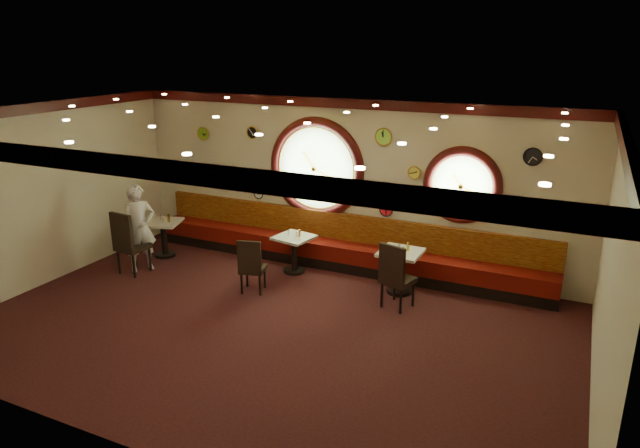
{
  "coord_description": "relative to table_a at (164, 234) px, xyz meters",
  "views": [
    {
      "loc": [
        4.04,
        -6.76,
        4.17
      ],
      "look_at": [
        0.5,
        0.8,
        1.5
      ],
      "focal_mm": 32.0,
      "sensor_mm": 36.0,
      "label": 1
    }
  ],
  "objects": [
    {
      "name": "wall_front",
      "position": [
        3.45,
        -4.77,
        1.13
      ],
      "size": [
        9.0,
        0.02,
        3.2
      ],
      "primitive_type": "cube",
      "color": "beige",
      "rests_on": "floor"
    },
    {
      "name": "condiment_c_salt",
      "position": [
        4.84,
        0.33,
        0.36
      ],
      "size": [
        0.04,
        0.04,
        0.11
      ],
      "primitive_type": "cylinder",
      "color": "silver",
      "rests_on": "table_c"
    },
    {
      "name": "wall_clock_4",
      "position": [
        1.55,
        1.19,
        0.73
      ],
      "size": [
        0.2,
        0.03,
        0.2
      ],
      "primitive_type": "cylinder",
      "rotation": [
        1.57,
        0.0,
        0.0
      ],
      "color": "white",
      "rests_on": "wall_back"
    },
    {
      "name": "porthole_left_frame",
      "position": [
        2.85,
        1.21,
        1.38
      ],
      "size": [
        1.98,
        0.18,
        1.98
      ],
      "primitive_type": "torus",
      "rotation": [
        1.57,
        0.0,
        0.0
      ],
      "color": "#370A0A",
      "rests_on": "wall_back"
    },
    {
      "name": "porthole_right_glass",
      "position": [
        5.65,
        1.22,
        1.33
      ],
      "size": [
        1.1,
        0.02,
        1.1
      ],
      "primitive_type": "cylinder",
      "rotation": [
        1.57,
        0.0,
        0.0
      ],
      "color": "#91BE72",
      "rests_on": "wall_back"
    },
    {
      "name": "wall_clock_5",
      "position": [
        1.45,
        1.19,
        1.98
      ],
      "size": [
        0.24,
        0.03,
        0.24
      ],
      "primitive_type": "cylinder",
      "rotation": [
        1.57,
        0.0,
        0.0
      ],
      "color": "black",
      "rests_on": "wall_back"
    },
    {
      "name": "waiter",
      "position": [
        0.09,
        -0.75,
        0.37
      ],
      "size": [
        0.68,
        0.73,
        1.67
      ],
      "primitive_type": "imported",
      "rotation": [
        0.0,
        0.0,
        0.96
      ],
      "color": "silver",
      "rests_on": "floor"
    },
    {
      "name": "molding_right",
      "position": [
        7.9,
        -1.77,
        2.64
      ],
      "size": [
        0.1,
        6.0,
        0.18
      ],
      "primitive_type": "cube",
      "color": "#370A0A",
      "rests_on": "wall_back"
    },
    {
      "name": "chair_c",
      "position": [
        4.99,
        -0.34,
        0.18
      ],
      "size": [
        0.58,
        0.58,
        0.69
      ],
      "rotation": [
        0.0,
        0.0,
        -0.28
      ],
      "color": "black",
      "rests_on": "floor"
    },
    {
      "name": "wall_clock_7",
      "position": [
        4.2,
        1.19,
        2.08
      ],
      "size": [
        0.3,
        0.03,
        0.3
      ],
      "primitive_type": "cylinder",
      "rotation": [
        1.57,
        0.0,
        0.0
      ],
      "color": "#94E447",
      "rests_on": "wall_back"
    },
    {
      "name": "condiment_b_salt",
      "position": [
        2.67,
        0.39,
        0.29
      ],
      "size": [
        0.03,
        0.03,
        0.09
      ],
      "primitive_type": "cylinder",
      "color": "silver",
      "rests_on": "table_b"
    },
    {
      "name": "wall_back",
      "position": [
        3.45,
        1.23,
        1.13
      ],
      "size": [
        9.0,
        0.02,
        3.2
      ],
      "primitive_type": "cube",
      "color": "beige",
      "rests_on": "floor"
    },
    {
      "name": "condiment_a_salt",
      "position": [
        -0.07,
        0.04,
        0.33
      ],
      "size": [
        0.04,
        0.04,
        0.11
      ],
      "primitive_type": "cylinder",
      "color": "#BABABF",
      "rests_on": "table_a"
    },
    {
      "name": "wall_clock_8",
      "position": [
        6.75,
        1.19,
        1.93
      ],
      "size": [
        0.28,
        0.03,
        0.28
      ],
      "primitive_type": "cylinder",
      "rotation": [
        1.57,
        0.0,
        0.0
      ],
      "color": "black",
      "rests_on": "wall_back"
    },
    {
      "name": "porthole_left_glass",
      "position": [
        2.85,
        1.22,
        1.38
      ],
      "size": [
        1.66,
        0.02,
        1.66
      ],
      "primitive_type": "cylinder",
      "rotation": [
        1.57,
        0.0,
        0.0
      ],
      "color": "#91BE72",
      "rests_on": "wall_back"
    },
    {
      "name": "condiment_c_bottle",
      "position": [
        4.98,
        0.36,
        0.38
      ],
      "size": [
        0.05,
        0.05,
        0.16
      ],
      "primitive_type": "cylinder",
      "color": "yellow",
      "rests_on": "table_c"
    },
    {
      "name": "condiment_b_pepper",
      "position": [
        2.84,
        0.37,
        0.3
      ],
      "size": [
        0.03,
        0.03,
        0.09
      ],
      "primitive_type": "cylinder",
      "color": "silver",
      "rests_on": "table_b"
    },
    {
      "name": "banquette_base",
      "position": [
        3.45,
        0.95,
        -0.37
      ],
      "size": [
        8.0,
        0.55,
        0.2
      ],
      "primitive_type": "cube",
      "color": "black",
      "rests_on": "floor"
    },
    {
      "name": "chair_b",
      "position": [
        2.56,
        -0.8,
        0.1
      ],
      "size": [
        0.51,
        0.51,
        0.61
      ],
      "rotation": [
        0.0,
        0.0,
        0.26
      ],
      "color": "black",
      "rests_on": "floor"
    },
    {
      "name": "wall_clock_2",
      "position": [
        0.25,
        1.19,
        1.88
      ],
      "size": [
        0.26,
        0.03,
        0.26
      ],
      "primitive_type": "cylinder",
      "rotation": [
        1.57,
        0.0,
        0.0
      ],
      "color": "#73B323",
      "rests_on": "wall_back"
    },
    {
      "name": "porthole_right_ring",
      "position": [
        5.65,
        1.18,
        1.33
      ],
      "size": [
        1.09,
        0.03,
        1.09
      ],
      "primitive_type": "torus",
      "rotation": [
        1.57,
        0.0,
        0.0
      ],
      "color": "gold",
      "rests_on": "wall_back"
    },
    {
      "name": "table_b",
      "position": [
        2.79,
        0.36,
        -0.02
      ],
      "size": [
        0.75,
        0.75,
        0.71
      ],
      "color": "black",
      "rests_on": "floor"
    },
    {
      "name": "condiment_a_bottle",
      "position": [
        0.14,
        0.02,
        0.35
      ],
      "size": [
        0.05,
        0.05,
        0.16
      ],
      "primitive_type": "cylinder",
      "color": "gold",
      "rests_on": "table_a"
    },
    {
      "name": "condiment_a_pepper",
      "position": [
        0.06,
        -0.07,
        0.33
      ],
      "size": [
        0.04,
        0.04,
        0.1
      ],
      "primitive_type": "cylinder",
      "color": "silver",
      "rests_on": "table_a"
    },
    {
      "name": "wall_clock_1",
      "position": [
        4.8,
        1.19,
        1.48
      ],
      "size": [
        0.22,
        0.03,
        0.22
      ],
      "primitive_type": "cylinder",
      "rotation": [
        1.57,
        0.0,
        0.0
      ],
      "color": "#EADE4E",
      "rests_on": "wall_back"
    },
    {
      "name": "condiment_b_bottle",
      "position": [
        2.89,
        0.38,
        0.32
      ],
      "size": [
        0.04,
        0.04,
        0.14
      ],
      "primitive_type": "cylinder",
      "color": "orange",
      "rests_on": "table_b"
    },
    {
      "name": "floor",
      "position": [
        3.45,
        -1.77,
        -0.47
      ],
      "size": [
        9.0,
        6.0,
        0.0
      ],
      "primitive_type": "cube",
      "color": "black",
      "rests_on": "ground"
    },
    {
      "name": "table_c",
      "position": [
        4.87,
        0.31,
        0.02
      ],
      "size": [
        0.71,
        0.71,
        0.77
      ],
      "color": "black",
      "rests_on": "floor"
    },
    {
      "name": "molding_back",
      "position": [
        3.45,
        1.18,
        2.64
      ],
      "size": [
        9.0,
        0.1,
        0.18
      ],
      "primitive_type": "cube",
      "color": "#370A0A",
      "rests_on": "wall_back"
    },
    {
      "name": "porthole_right_frame",
      "position": [
        5.65,
        1.21,
        1.33
      ],
      "size": [
        1.38,
        0.18,
        1.38
      ],
      "primitive_type": "torus",
      "rotation": [
        1.57,
        0.0,
        0.0
      ],
      "color": "#370A0A",
      "rests_on": "wall_back"
    },
    {
      "name": "wall_left",
      "position": [
        -1.05,
        -1.77,
        1.13
      ],
      "size": [
        0.02,
        6.0,
        3.2
      ],
      "primitive_type": "cube",
      "color": "beige",
      "rests_on": "floor"
    },
    {
      "name": "wall_clock_3",
      "position": [
        1.15,
        1.19,
        1.03
      ],
      "size": [
        0.36,
        0.03,
        0.36
      ],
      "primitive_type": "cylinder",
      "rotation": [
        1.57,
        0.0,
        0.0
      ],
      "color": "gold",
      "rests_on": "wall_back"
    },
    {
      "name": "condiment_c_pepper",
      "position": [
        4.92,
        0.27,
        0.35
      ],
      "size": [
        0.03,
        0.03,
        0.09
      ],
      "primitive_type": "cylinder",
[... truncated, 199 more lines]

